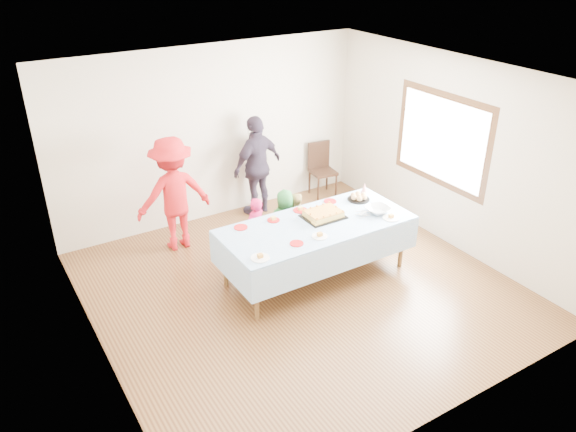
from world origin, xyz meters
name	(u,v)px	position (x,y,z in m)	size (l,w,h in m)	color
ground	(300,288)	(0.00, 0.00, 0.00)	(5.00, 5.00, 0.00)	#4D2B16
room_walls	(306,159)	(0.05, 0.00, 1.77)	(5.04, 5.04, 2.72)	beige
party_table	(316,227)	(0.34, 0.15, 0.72)	(2.50, 1.10, 0.78)	brown
birthday_cake	(323,214)	(0.51, 0.25, 0.82)	(0.53, 0.40, 0.09)	black
rolls_tray	(359,197)	(1.23, 0.43, 0.82)	(0.31, 0.31, 0.09)	black
punch_bowl	(378,210)	(1.21, -0.02, 0.82)	(0.32, 0.32, 0.08)	silver
party_hat	(364,188)	(1.45, 0.58, 0.86)	(0.09, 0.09, 0.15)	white
fork_pile	(364,213)	(1.00, 0.02, 0.81)	(0.24, 0.18, 0.07)	white
plate_red_far_a	(241,227)	(-0.54, 0.56, 0.79)	(0.18, 0.18, 0.01)	red
plate_red_far_b	(273,220)	(-0.09, 0.51, 0.79)	(0.16, 0.16, 0.01)	red
plate_red_far_c	(300,210)	(0.36, 0.57, 0.79)	(0.20, 0.20, 0.01)	red
plate_red_far_d	(330,201)	(0.86, 0.59, 0.79)	(0.18, 0.18, 0.01)	red
plate_red_near	(297,243)	(-0.16, -0.15, 0.79)	(0.17, 0.17, 0.01)	red
plate_white_left	(260,258)	(-0.69, -0.21, 0.79)	(0.22, 0.22, 0.01)	white
plate_white_mid	(320,236)	(0.17, -0.15, 0.79)	(0.20, 0.20, 0.01)	white
plate_white_right	(391,218)	(1.24, -0.24, 0.79)	(0.22, 0.22, 0.01)	white
dining_chair	(321,166)	(1.89, 2.28, 0.51)	(0.45, 0.45, 0.92)	black
toddler_left	(255,230)	(-0.16, 0.90, 0.48)	(0.35, 0.23, 0.95)	#C2184E
toddler_mid	(285,221)	(0.33, 0.91, 0.47)	(0.46, 0.30, 0.94)	#236B2D
toddler_right	(295,222)	(0.48, 0.90, 0.43)	(0.42, 0.33, 0.87)	tan
adult_left	(174,194)	(-0.93, 1.86, 0.83)	(1.07, 0.62, 1.66)	red
adult_right	(257,166)	(0.60, 2.20, 0.81)	(0.95, 0.40, 1.62)	#332939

